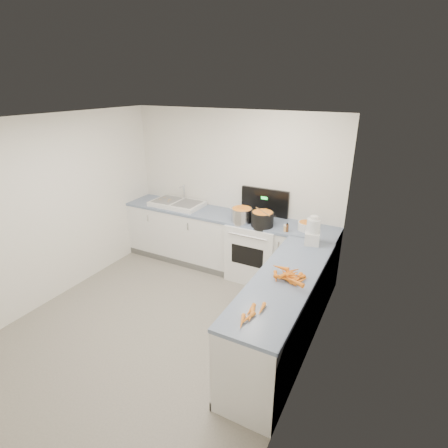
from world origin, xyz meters
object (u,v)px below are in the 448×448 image
at_px(black_pot, 262,220).
at_px(mixing_bowl, 306,226).
at_px(stove, 256,249).
at_px(extract_bottle, 287,228).
at_px(spice_jar, 285,229).
at_px(food_processor, 313,232).
at_px(steel_pot, 242,216).
at_px(sink, 177,204).

height_order(black_pot, mixing_bowl, black_pot).
height_order(stove, black_pot, stove).
xyz_separation_m(extract_bottle, spice_jar, (-0.02, 0.00, -0.01)).
relative_size(extract_bottle, food_processor, 0.29).
xyz_separation_m(stove, food_processor, (0.93, -0.41, 0.63)).
distance_m(mixing_bowl, food_processor, 0.46).
height_order(steel_pot, mixing_bowl, steel_pot).
height_order(sink, mixing_bowl, sink).
bearing_deg(extract_bottle, stove, 160.08).
distance_m(black_pot, extract_bottle, 0.39).
bearing_deg(steel_pot, extract_bottle, -3.64).
distance_m(stove, steel_pot, 0.61).
bearing_deg(sink, steel_pot, -7.26).
height_order(sink, black_pot, sink).
relative_size(stove, steel_pot, 4.32).
distance_m(steel_pot, food_processor, 1.15).
relative_size(sink, black_pot, 2.68).
relative_size(extract_bottle, spice_jar, 1.30).
distance_m(sink, steel_pot, 1.28).
xyz_separation_m(steel_pot, food_processor, (1.11, -0.26, 0.06)).
height_order(sink, extract_bottle, sink).
distance_m(stove, black_pot, 0.60).
distance_m(sink, extract_bottle, 1.99).
distance_m(sink, black_pot, 1.60).
distance_m(steel_pot, extract_bottle, 0.71).
height_order(black_pot, spice_jar, black_pot).
relative_size(stove, mixing_bowl, 5.65).
relative_size(sink, extract_bottle, 8.06).
height_order(stove, steel_pot, stove).
relative_size(steel_pot, extract_bottle, 2.95).
distance_m(extract_bottle, food_processor, 0.47).
bearing_deg(sink, mixing_bowl, -0.31).
relative_size(sink, spice_jar, 10.50).
bearing_deg(black_pot, steel_pot, 178.54).
bearing_deg(extract_bottle, steel_pot, 176.36).
height_order(stove, mixing_bowl, stove).
bearing_deg(sink, stove, -0.62).
relative_size(steel_pot, food_processor, 0.84).
distance_m(stove, food_processor, 1.19).
bearing_deg(steel_pot, sink, 172.74).
bearing_deg(black_pot, spice_jar, -5.85).
bearing_deg(stove, black_pot, -47.00).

